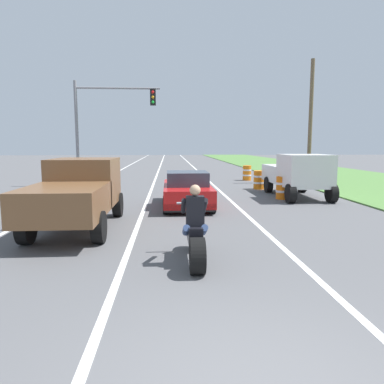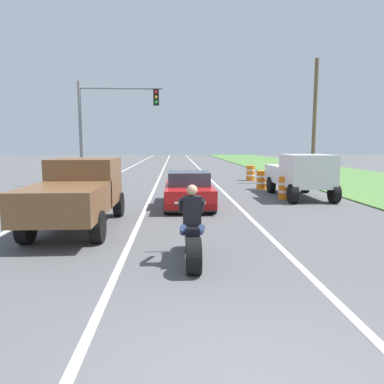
# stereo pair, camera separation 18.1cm
# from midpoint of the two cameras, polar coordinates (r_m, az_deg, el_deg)

# --- Properties ---
(lane_stripe_left_solid) EXTENTS (0.14, 120.00, 0.01)m
(lane_stripe_left_solid) POSITION_cam_midpoint_polar(r_m,az_deg,el_deg) (23.62, -14.03, 1.46)
(lane_stripe_left_solid) COLOR white
(lane_stripe_left_solid) RESTS_ON ground
(lane_stripe_right_solid) EXTENTS (0.14, 120.00, 0.01)m
(lane_stripe_right_solid) POSITION_cam_midpoint_polar(r_m,az_deg,el_deg) (23.30, 3.61, 1.59)
(lane_stripe_right_solid) COLOR white
(lane_stripe_right_solid) RESTS_ON ground
(lane_stripe_centre_dashed) EXTENTS (0.14, 120.00, 0.01)m
(lane_stripe_centre_dashed) POSITION_cam_midpoint_polar(r_m,az_deg,el_deg) (23.19, -5.27, 1.55)
(lane_stripe_centre_dashed) COLOR white
(lane_stripe_centre_dashed) RESTS_ON ground
(grass_verge_right) EXTENTS (10.00, 120.00, 0.06)m
(grass_verge_right) POSITION_cam_midpoint_polar(r_m,az_deg,el_deg) (26.41, 26.00, 1.60)
(grass_verge_right) COLOR #517F3D
(grass_verge_right) RESTS_ON ground
(motorcycle_with_rider) EXTENTS (0.70, 2.21, 1.62)m
(motorcycle_with_rider) POSITION_cam_midpoint_polar(r_m,az_deg,el_deg) (7.33, 0.72, -6.83)
(motorcycle_with_rider) COLOR black
(motorcycle_with_rider) RESTS_ON ground
(sports_car_red) EXTENTS (1.84, 4.30, 1.37)m
(sports_car_red) POSITION_cam_midpoint_polar(r_m,az_deg,el_deg) (14.10, -0.18, 0.27)
(sports_car_red) COLOR red
(sports_car_red) RESTS_ON ground
(pickup_truck_left_lane_brown) EXTENTS (2.02, 4.80, 1.98)m
(pickup_truck_left_lane_brown) POSITION_cam_midpoint_polar(r_m,az_deg,el_deg) (10.80, -17.10, 0.27)
(pickup_truck_left_lane_brown) COLOR brown
(pickup_truck_left_lane_brown) RESTS_ON ground
(pickup_truck_right_shoulder_white) EXTENTS (2.02, 4.80, 1.98)m
(pickup_truck_right_shoulder_white) POSITION_cam_midpoint_polar(r_m,az_deg,el_deg) (17.21, 16.97, 2.86)
(pickup_truck_right_shoulder_white) COLOR silver
(pickup_truck_right_shoulder_white) RESTS_ON ground
(traffic_light_mast_near) EXTENTS (4.88, 0.34, 6.00)m
(traffic_light_mast_near) POSITION_cam_midpoint_polar(r_m,az_deg,el_deg) (21.78, -13.14, 11.57)
(traffic_light_mast_near) COLOR gray
(traffic_light_mast_near) RESTS_ON ground
(utility_pole_roadside) EXTENTS (0.24, 0.24, 7.61)m
(utility_pole_roadside) POSITION_cam_midpoint_polar(r_m,az_deg,el_deg) (24.02, 19.01, 10.45)
(utility_pole_roadside) COLOR brown
(utility_pole_roadside) RESTS_ON ground
(construction_barrel_nearest) EXTENTS (0.58, 0.58, 1.00)m
(construction_barrel_nearest) POSITION_cam_midpoint_polar(r_m,az_deg,el_deg) (16.45, 14.78, 0.63)
(construction_barrel_nearest) COLOR orange
(construction_barrel_nearest) RESTS_ON ground
(construction_barrel_mid) EXTENTS (0.58, 0.58, 1.00)m
(construction_barrel_mid) POSITION_cam_midpoint_polar(r_m,az_deg,el_deg) (19.85, 11.23, 1.88)
(construction_barrel_mid) COLOR orange
(construction_barrel_mid) RESTS_ON ground
(construction_barrel_far) EXTENTS (0.58, 0.58, 1.00)m
(construction_barrel_far) POSITION_cam_midpoint_polar(r_m,az_deg,el_deg) (24.60, 9.45, 2.99)
(construction_barrel_far) COLOR orange
(construction_barrel_far) RESTS_ON ground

